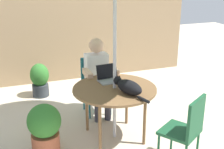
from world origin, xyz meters
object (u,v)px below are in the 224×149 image
(potted_plant_by_chair, at_px, (40,79))
(potted_plant_corner, at_px, (45,128))
(cat, at_px, (128,87))
(patio_table, at_px, (115,92))
(person_seated, at_px, (98,74))
(chair_occupied, at_px, (95,81))
(laptop, at_px, (108,76))
(chair_empty, at_px, (187,127))

(potted_plant_by_chair, bearing_deg, potted_plant_corner, -95.48)
(cat, bearing_deg, patio_table, 114.16)
(person_seated, distance_m, potted_plant_corner, 1.27)
(chair_occupied, bearing_deg, person_seated, -90.00)
(cat, bearing_deg, laptop, 99.33)
(laptop, relative_size, cat, 0.50)
(patio_table, distance_m, potted_plant_by_chair, 1.97)
(person_seated, bearing_deg, chair_empty, -70.82)
(laptop, height_order, potted_plant_corner, laptop)
(chair_occupied, distance_m, chair_empty, 1.84)
(chair_occupied, height_order, potted_plant_corner, chair_occupied)
(cat, bearing_deg, potted_plant_corner, 171.45)
(chair_empty, height_order, cat, cat)
(person_seated, height_order, laptop, person_seated)
(chair_empty, xyz_separation_m, potted_plant_corner, (-1.49, 0.80, -0.16))
(laptop, height_order, potted_plant_by_chair, laptop)
(chair_occupied, xyz_separation_m, laptop, (0.01, -0.60, 0.28))
(patio_table, relative_size, potted_plant_corner, 1.67)
(patio_table, xyz_separation_m, chair_empty, (0.56, -0.86, -0.17))
(laptop, xyz_separation_m, cat, (0.08, -0.51, 0.02))
(person_seated, distance_m, cat, 0.96)
(chair_occupied, xyz_separation_m, potted_plant_corner, (-0.94, -0.95, -0.16))
(chair_occupied, bearing_deg, potted_plant_corner, -134.57)
(chair_occupied, bearing_deg, patio_table, -90.00)
(laptop, bearing_deg, patio_table, -92.72)
(potted_plant_corner, bearing_deg, person_seated, 40.29)
(patio_table, height_order, chair_empty, chair_empty)
(chair_empty, bearing_deg, person_seated, 109.18)
(chair_empty, relative_size, cat, 1.37)
(person_seated, bearing_deg, cat, -84.18)
(person_seated, xyz_separation_m, cat, (0.10, -0.95, 0.13))
(patio_table, relative_size, chair_occupied, 1.26)
(patio_table, distance_m, cat, 0.27)
(patio_table, xyz_separation_m, laptop, (0.01, 0.29, 0.12))
(potted_plant_by_chair, bearing_deg, laptop, -62.48)
(chair_occupied, relative_size, potted_plant_corner, 1.33)
(patio_table, relative_size, potted_plant_by_chair, 1.81)
(potted_plant_corner, bearing_deg, potted_plant_by_chair, 84.52)
(chair_occupied, bearing_deg, potted_plant_by_chair, 130.67)
(patio_table, xyz_separation_m, potted_plant_by_chair, (-0.76, 1.78, -0.36))
(patio_table, xyz_separation_m, person_seated, (0.00, 0.73, 0.01))
(chair_occupied, distance_m, laptop, 0.67)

